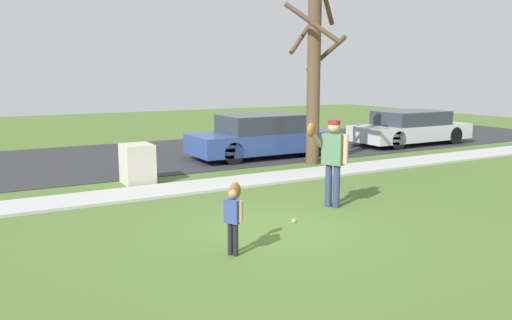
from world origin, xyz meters
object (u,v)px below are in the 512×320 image
baseball (294,221)px  parked_sedan_silver (411,128)px  person_adult (332,154)px  street_tree_near (314,74)px  person_child (234,209)px  utility_cabinet (137,164)px  parked_wagon_blue (261,136)px

baseball → parked_sedan_silver: 11.33m
person_adult → baseball: person_adult is taller
street_tree_near → parked_sedan_silver: street_tree_near is taller
baseball → parked_sedan_silver: (9.36, 6.37, 0.58)m
person_child → person_adult: bearing=-0.4°
utility_cabinet → parked_sedan_silver: 10.94m
person_adult → person_child: 3.21m
parked_sedan_silver → parked_wagon_blue: bearing=-1.5°
person_adult → utility_cabinet: 4.91m
parked_wagon_blue → person_child: bearing=57.5°
person_child → parked_wagon_blue: bearing=30.7°
person_adult → utility_cabinet: (-2.66, 4.08, -0.60)m
parked_wagon_blue → parked_sedan_silver: bearing=178.5°
person_adult → parked_wagon_blue: (1.86, 5.99, -0.41)m
parked_wagon_blue → utility_cabinet: bearing=22.9°
person_child → utility_cabinet: bearing=61.2°
baseball → person_child: bearing=-151.8°
utility_cabinet → parked_wagon_blue: (4.52, 1.91, 0.19)m
utility_cabinet → baseball: bearing=-72.7°
person_child → baseball: person_child is taller
utility_cabinet → parked_sedan_silver: bearing=9.2°
parked_wagon_blue → parked_sedan_silver: 6.27m
person_child → parked_sedan_silver: bearing=6.6°
utility_cabinet → street_tree_near: 5.64m
person_adult → baseball: 1.69m
person_child → utility_cabinet: size_ratio=1.08×
parked_wagon_blue → parked_sedan_silver: (6.27, -0.16, -0.04)m
person_child → parked_wagon_blue: (4.72, 7.40, -0.01)m
person_adult → baseball: size_ratio=23.23×
baseball → street_tree_near: 6.59m
person_child → parked_wagon_blue: size_ratio=0.23×
person_adult → utility_cabinet: person_adult is taller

